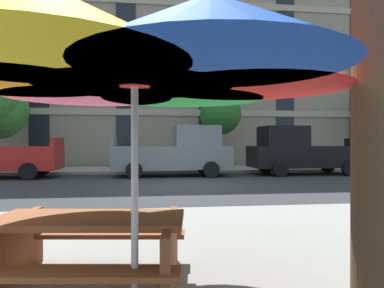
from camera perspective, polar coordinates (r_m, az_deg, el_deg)
ground_plane at (r=12.13m, az=-1.23°, el=-6.72°), size 120.00×120.00×0.00m
sidewalk_far at (r=18.87m, az=-3.47°, el=-4.01°), size 56.00×3.60×0.12m
apartment_building at (r=27.77m, az=-4.69°, el=13.89°), size 47.55×12.08×16.00m
pickup_gray at (r=15.74m, az=-2.40°, el=-1.35°), size 5.10×2.12×2.20m
pickup_black at (r=17.20m, az=16.80°, el=-1.22°), size 5.10×2.12×2.20m
street_tree_middle at (r=19.21m, az=4.51°, el=4.91°), size 2.21×2.21×4.09m
street_tree_right at (r=23.11m, az=28.09°, el=4.62°), size 2.91×2.74×4.53m
patio_umbrella at (r=3.05m, az=-9.06°, el=13.20°), size 3.62×3.36×2.46m
picnic_table at (r=3.75m, az=-15.87°, el=-15.18°), size 1.98×1.74×0.77m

